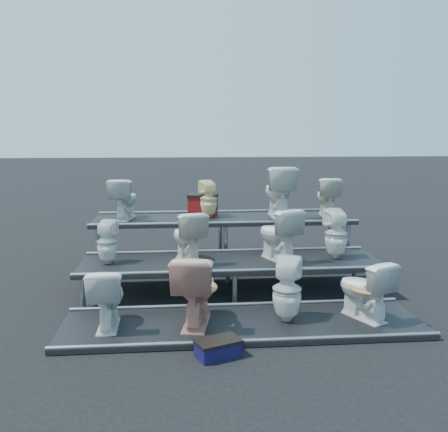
{
  "coord_description": "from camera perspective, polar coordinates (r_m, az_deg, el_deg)",
  "views": [
    {
      "loc": [
        -0.73,
        -6.8,
        2.24
      ],
      "look_at": [
        -0.09,
        0.1,
        1.09
      ],
      "focal_mm": 40.0,
      "sensor_mm": 36.0,
      "label": 1
    }
  ],
  "objects": [
    {
      "name": "toilet_7",
      "position": [
        7.3,
        12.69,
        -2.02
      ],
      "size": [
        0.35,
        0.36,
        0.71
      ],
      "primitive_type": "imported",
      "rotation": [
        0.0,
        0.0,
        3.25
      ],
      "color": "silver",
      "rests_on": "tier_mid"
    },
    {
      "name": "ground",
      "position": [
        7.2,
        0.8,
        -8.67
      ],
      "size": [
        80.0,
        80.0,
        0.0
      ],
      "primitive_type": "plane",
      "color": "black",
      "rests_on": "ground"
    },
    {
      "name": "toilet_11",
      "position": [
        8.54,
        11.71,
        2.18
      ],
      "size": [
        0.43,
        0.67,
        0.65
      ],
      "primitive_type": "imported",
      "rotation": [
        0.0,
        0.0,
        3.04
      ],
      "color": "silver",
      "rests_on": "tier_back"
    },
    {
      "name": "red_crate",
      "position": [
        8.38,
        -2.42,
        1.09
      ],
      "size": [
        0.52,
        0.45,
        0.32
      ],
      "primitive_type": "cube",
      "rotation": [
        0.0,
        0.0,
        -0.24
      ],
      "color": "maroon",
      "rests_on": "tier_back"
    },
    {
      "name": "toilet_4",
      "position": [
        7.03,
        -13.25,
        -2.94
      ],
      "size": [
        0.33,
        0.33,
        0.6
      ],
      "primitive_type": "imported",
      "rotation": [
        0.0,
        0.0,
        2.9
      ],
      "color": "silver",
      "rests_on": "tier_mid"
    },
    {
      "name": "step_stool",
      "position": [
        5.22,
        -0.68,
        -15.03
      ],
      "size": [
        0.49,
        0.4,
        0.15
      ],
      "primitive_type": "cube",
      "rotation": [
        0.0,
        0.0,
        0.38
      ],
      "color": "#110F36",
      "rests_on": "ground"
    },
    {
      "name": "toilet_5",
      "position": [
        6.95,
        -4.18,
        -2.36
      ],
      "size": [
        0.58,
        0.79,
        0.72
      ],
      "primitive_type": "imported",
      "rotation": [
        0.0,
        0.0,
        3.41
      ],
      "color": "silver",
      "rests_on": "tier_mid"
    },
    {
      "name": "toilet_1",
      "position": [
        5.78,
        -3.29,
        -8.3
      ],
      "size": [
        0.61,
        0.89,
        0.84
      ],
      "primitive_type": "imported",
      "rotation": [
        0.0,
        0.0,
        2.97
      ],
      "color": "tan",
      "rests_on": "tier_front"
    },
    {
      "name": "tier_front",
      "position": [
        5.98,
        2.15,
        -12.27
      ],
      "size": [
        4.2,
        1.2,
        0.06
      ],
      "primitive_type": "cube",
      "color": "black",
      "rests_on": "ground"
    },
    {
      "name": "tier_mid",
      "position": [
        7.13,
        0.81,
        -6.92
      ],
      "size": [
        4.2,
        1.2,
        0.46
      ],
      "primitive_type": "cube",
      "color": "black",
      "rests_on": "ground"
    },
    {
      "name": "toilet_8",
      "position": [
        8.22,
        -11.31,
        1.93
      ],
      "size": [
        0.49,
        0.71,
        0.66
      ],
      "primitive_type": "imported",
      "rotation": [
        0.0,
        0.0,
        2.95
      ],
      "color": "silver",
      "rests_on": "tier_back"
    },
    {
      "name": "tier_back",
      "position": [
        8.33,
        -0.13,
        -3.08
      ],
      "size": [
        4.2,
        1.2,
        0.86
      ],
      "primitive_type": "cube",
      "color": "black",
      "rests_on": "ground"
    },
    {
      "name": "toilet_3",
      "position": [
        6.19,
        15.72,
        -8.03
      ],
      "size": [
        0.66,
        0.8,
        0.72
      ],
      "primitive_type": "imported",
      "rotation": [
        0.0,
        0.0,
        3.57
      ],
      "color": "silver",
      "rests_on": "tier_front"
    },
    {
      "name": "toilet_10",
      "position": [
        8.33,
        6.25,
        2.81
      ],
      "size": [
        0.48,
        0.83,
        0.85
      ],
      "primitive_type": "imported",
      "rotation": [
        0.0,
        0.0,
        3.15
      ],
      "color": "silver",
      "rests_on": "tier_back"
    },
    {
      "name": "toilet_6",
      "position": [
        7.09,
        6.18,
        -2.05
      ],
      "size": [
        0.66,
        0.84,
        0.75
      ],
      "primitive_type": "imported",
      "rotation": [
        0.0,
        0.0,
        3.52
      ],
      "color": "silver",
      "rests_on": "tier_mid"
    },
    {
      "name": "toilet_9",
      "position": [
        8.19,
        -1.78,
        1.94
      ],
      "size": [
        0.35,
        0.36,
        0.62
      ],
      "primitive_type": "imported",
      "rotation": [
        0.0,
        0.0,
        3.47
      ],
      "color": "#F3E49D",
      "rests_on": "tier_back"
    },
    {
      "name": "toilet_0",
      "position": [
        5.86,
        -13.25,
        -9.02
      ],
      "size": [
        0.41,
        0.69,
        0.7
      ],
      "primitive_type": "imported",
      "rotation": [
        0.0,
        0.0,
        3.16
      ],
      "color": "silver",
      "rests_on": "tier_front"
    },
    {
      "name": "toilet_2",
      "position": [
        5.92,
        7.21,
        -8.34
      ],
      "size": [
        0.44,
        0.44,
        0.76
      ],
      "primitive_type": "imported",
      "rotation": [
        0.0,
        0.0,
        2.8
      ],
      "color": "silver",
      "rests_on": "tier_front"
    }
  ]
}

